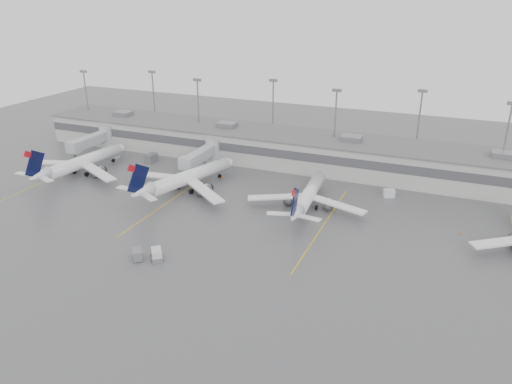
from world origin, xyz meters
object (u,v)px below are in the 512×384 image
at_px(jet_mid_left, 186,178).
at_px(jet_mid_right, 308,195).
at_px(jet_far_left, 81,162).
at_px(baggage_tug, 157,255).

distance_m(jet_mid_left, jet_mid_right, 29.13).
bearing_deg(jet_mid_right, jet_far_left, 177.98).
height_order(jet_mid_left, jet_mid_right, jet_mid_left).
distance_m(jet_far_left, jet_mid_right, 59.38).
height_order(jet_far_left, jet_mid_left, jet_mid_left).
xyz_separation_m(jet_mid_right, baggage_tug, (-17.75, -31.52, -2.16)).
bearing_deg(jet_mid_left, jet_far_left, -162.05).
bearing_deg(jet_mid_right, baggage_tug, -123.47).
relative_size(jet_far_left, jet_mid_left, 1.01).
bearing_deg(jet_far_left, baggage_tug, -28.56).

